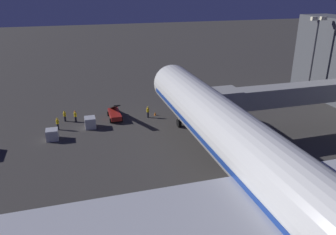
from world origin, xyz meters
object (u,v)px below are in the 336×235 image
at_px(apron_floodlight_mast, 313,53).
at_px(ground_crew_under_port_wing, 75,116).
at_px(ground_crew_marshaller_fwd, 148,112).
at_px(traffic_cone_nose_starboard, 155,114).
at_px(traffic_cone_nose_port, 181,111).
at_px(airliner_at_gate, 313,211).
at_px(ground_crew_walking_aft, 65,116).
at_px(belt_loader, 115,113).
at_px(jet_bridge, 272,96).
at_px(baggage_container_mid_row, 52,135).
at_px(baggage_container_near_belt, 90,122).
at_px(ground_crew_by_belt_loader, 58,123).

relative_size(apron_floodlight_mast, ground_crew_under_port_wing, 8.17).
height_order(ground_crew_marshaller_fwd, traffic_cone_nose_starboard, ground_crew_marshaller_fwd).
relative_size(ground_crew_marshaller_fwd, traffic_cone_nose_port, 3.29).
bearing_deg(airliner_at_gate, traffic_cone_nose_starboard, -86.25).
bearing_deg(ground_crew_walking_aft, ground_crew_under_port_wing, 155.50).
height_order(apron_floodlight_mast, ground_crew_marshaller_fwd, apron_floodlight_mast).
distance_m(belt_loader, ground_crew_under_port_wing, 5.89).
relative_size(jet_bridge, baggage_container_mid_row, 12.59).
bearing_deg(apron_floodlight_mast, baggage_container_near_belt, 2.04).
distance_m(airliner_at_gate, ground_crew_marshaller_fwd, 33.45).
bearing_deg(ground_crew_marshaller_fwd, ground_crew_under_port_wing, -7.02).
relative_size(ground_crew_by_belt_loader, traffic_cone_nose_starboard, 3.35).
bearing_deg(apron_floodlight_mast, ground_crew_walking_aft, -2.99).
height_order(ground_crew_walking_aft, traffic_cone_nose_starboard, ground_crew_walking_aft).
xyz_separation_m(airliner_at_gate, ground_crew_marshaller_fwd, (3.52, -32.96, -4.50)).
relative_size(belt_loader, traffic_cone_nose_port, 13.48).
height_order(ground_crew_marshaller_fwd, ground_crew_under_port_wing, ground_crew_marshaller_fwd).
bearing_deg(ground_crew_by_belt_loader, traffic_cone_nose_starboard, -173.62).
xyz_separation_m(apron_floodlight_mast, ground_crew_under_port_wing, (39.94, -1.46, -7.68)).
bearing_deg(belt_loader, ground_crew_by_belt_loader, 13.56).
xyz_separation_m(ground_crew_marshaller_fwd, ground_crew_walking_aft, (12.47, -2.05, -0.07)).
distance_m(baggage_container_near_belt, ground_crew_walking_aft, 4.98).
bearing_deg(airliner_at_gate, ground_crew_marshaller_fwd, -83.90).
height_order(apron_floodlight_mast, baggage_container_near_belt, apron_floodlight_mast).
bearing_deg(airliner_at_gate, baggage_container_mid_row, -58.39).
bearing_deg(ground_crew_under_port_wing, baggage_container_mid_row, 60.14).
relative_size(apron_floodlight_mast, traffic_cone_nose_starboard, 26.50).
xyz_separation_m(ground_crew_marshaller_fwd, traffic_cone_nose_port, (-5.72, -0.65, -0.72)).
height_order(apron_floodlight_mast, belt_loader, apron_floodlight_mast).
height_order(apron_floodlight_mast, ground_crew_under_port_wing, apron_floodlight_mast).
distance_m(jet_bridge, traffic_cone_nose_starboard, 18.43).
xyz_separation_m(ground_crew_walking_aft, traffic_cone_nose_starboard, (-13.80, 1.41, -0.65)).
bearing_deg(traffic_cone_nose_port, ground_crew_by_belt_loader, 4.92).
relative_size(traffic_cone_nose_port, traffic_cone_nose_starboard, 1.00).
distance_m(traffic_cone_nose_port, traffic_cone_nose_starboard, 4.40).
bearing_deg(ground_crew_by_belt_loader, airliner_at_gate, 118.00).
bearing_deg(ground_crew_walking_aft, apron_floodlight_mast, 177.01).
bearing_deg(ground_crew_walking_aft, belt_loader, 172.12).
height_order(jet_bridge, ground_crew_under_port_wing, jet_bridge).
distance_m(ground_crew_by_belt_loader, traffic_cone_nose_starboard, 14.90).
xyz_separation_m(belt_loader, ground_crew_by_belt_loader, (8.42, 2.03, 0.17)).
distance_m(ground_crew_under_port_wing, traffic_cone_nose_port, 16.67).
bearing_deg(ground_crew_marshaller_fwd, ground_crew_walking_aft, -9.35).
height_order(traffic_cone_nose_port, traffic_cone_nose_starboard, same).
bearing_deg(jet_bridge, apron_floodlight_mast, -142.88).
xyz_separation_m(ground_crew_by_belt_loader, traffic_cone_nose_starboard, (-14.79, -1.65, -0.74)).
relative_size(apron_floodlight_mast, ground_crew_walking_aft, 8.66).
bearing_deg(baggage_container_near_belt, ground_crew_under_port_wing, -54.93).
bearing_deg(traffic_cone_nose_port, airliner_at_gate, 86.25).
distance_m(belt_loader, ground_crew_by_belt_loader, 8.67).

